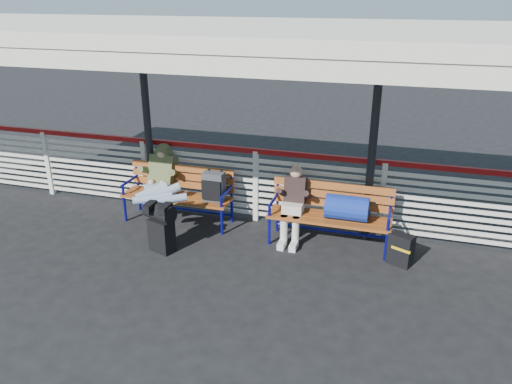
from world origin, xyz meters
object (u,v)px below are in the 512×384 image
(traveler_man, at_px, (160,189))
(companion_person, at_px, (293,204))
(luggage_stack, at_px, (161,226))
(bench_left, at_px, (190,188))
(bench_right, at_px, (339,209))
(suitcase_side, at_px, (401,249))

(traveler_man, distance_m, companion_person, 2.10)
(luggage_stack, bearing_deg, traveler_man, 135.98)
(luggage_stack, xyz_separation_m, bench_left, (0.01, 1.03, 0.19))
(bench_right, bearing_deg, companion_person, -179.75)
(bench_left, bearing_deg, companion_person, -4.26)
(companion_person, bearing_deg, luggage_stack, -152.66)
(bench_left, height_order, suitcase_side, bench_left)
(bench_right, bearing_deg, bench_left, 177.02)
(bench_left, relative_size, companion_person, 1.57)
(bench_left, relative_size, traveler_man, 1.10)
(bench_right, bearing_deg, suitcase_side, -18.21)
(bench_left, bearing_deg, luggage_stack, -90.45)
(luggage_stack, height_order, bench_right, bench_right)
(luggage_stack, height_order, companion_person, companion_person)
(bench_right, height_order, suitcase_side, bench_right)
(companion_person, bearing_deg, bench_left, 175.74)
(bench_left, distance_m, suitcase_side, 3.38)
(suitcase_side, bearing_deg, bench_left, -162.39)
(companion_person, bearing_deg, suitcase_side, -10.54)
(bench_right, relative_size, companion_person, 1.57)
(traveler_man, relative_size, suitcase_side, 3.56)
(companion_person, height_order, suitcase_side, companion_person)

